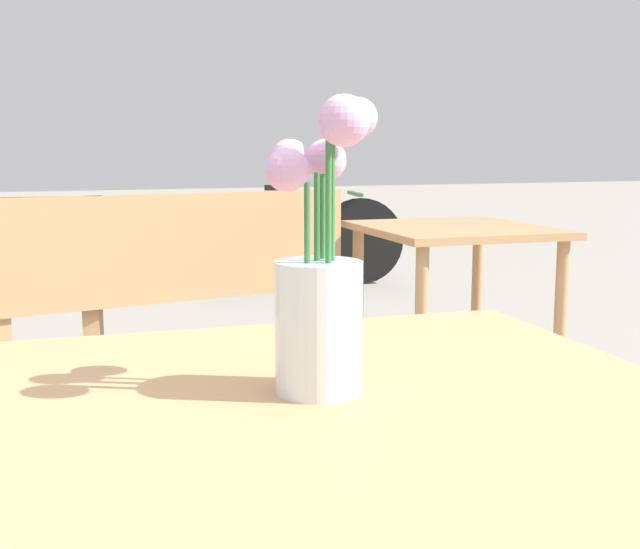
{
  "coord_description": "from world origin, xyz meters",
  "views": [
    {
      "loc": [
        -0.32,
        -0.77,
        1.02
      ],
      "look_at": [
        0.0,
        0.08,
        0.88
      ],
      "focal_mm": 45.0,
      "sensor_mm": 36.0,
      "label": 1
    }
  ],
  "objects": [
    {
      "name": "bench_far",
      "position": [
        0.24,
        2.41,
        0.45
      ],
      "size": [
        1.49,
        0.59,
        0.85
      ],
      "color": "tan",
      "rests_on": "ground_plane"
    },
    {
      "name": "bicycle",
      "position": [
        1.63,
        4.88,
        0.34
      ],
      "size": [
        1.58,
        0.5,
        0.76
      ],
      "color": "black",
      "rests_on": "ground_plane"
    },
    {
      "name": "table_front",
      "position": [
        0.0,
        0.0,
        0.64
      ],
      "size": [
        0.91,
        0.95,
        0.74
      ],
      "color": "tan",
      "rests_on": "ground_plane"
    },
    {
      "name": "flower_vase",
      "position": [
        0.0,
        0.08,
        0.85
      ],
      "size": [
        0.14,
        0.15,
        0.34
      ],
      "color": "silver",
      "rests_on": "table_front"
    },
    {
      "name": "table_back",
      "position": [
        1.37,
        2.14,
        0.59
      ],
      "size": [
        0.76,
        0.83,
        0.7
      ],
      "color": "tan",
      "rests_on": "ground_plane"
    }
  ]
}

